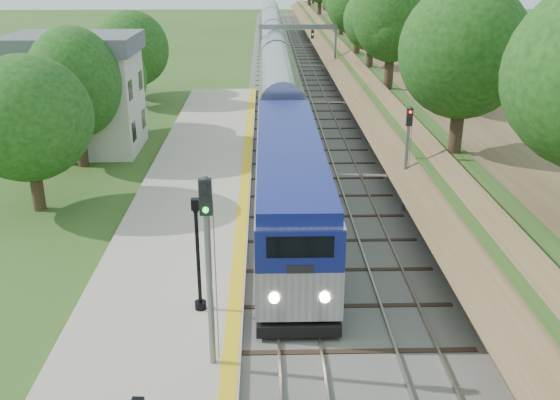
{
  "coord_description": "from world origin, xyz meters",
  "views": [
    {
      "loc": [
        -1.13,
        -12.97,
        12.73
      ],
      "look_at": [
        -0.5,
        12.56,
        2.8
      ],
      "focal_mm": 40.0,
      "sensor_mm": 36.0,
      "label": 1
    }
  ],
  "objects_px": {
    "train": "(275,60)",
    "signal_platform": "(208,253)",
    "station_building": "(78,93)",
    "signal_gantry": "(298,38)",
    "lamppost_far": "(198,261)",
    "signal_farside": "(407,148)"
  },
  "relations": [
    {
      "from": "train",
      "to": "signal_platform",
      "type": "bearing_deg",
      "value": -93.2
    },
    {
      "from": "station_building",
      "to": "signal_gantry",
      "type": "bearing_deg",
      "value": 56.62
    },
    {
      "from": "station_building",
      "to": "signal_platform",
      "type": "relative_size",
      "value": 1.33
    },
    {
      "from": "train",
      "to": "signal_platform",
      "type": "xyz_separation_m",
      "value": [
        -2.9,
        -51.84,
        2.03
      ]
    },
    {
      "from": "station_building",
      "to": "train",
      "type": "relative_size",
      "value": 0.08
    },
    {
      "from": "lamppost_far",
      "to": "signal_gantry",
      "type": "bearing_deg",
      "value": 82.68
    },
    {
      "from": "signal_platform",
      "to": "lamppost_far",
      "type": "bearing_deg",
      "value": 102.07
    },
    {
      "from": "station_building",
      "to": "signal_gantry",
      "type": "height_order",
      "value": "station_building"
    },
    {
      "from": "lamppost_far",
      "to": "signal_platform",
      "type": "bearing_deg",
      "value": -77.93
    },
    {
      "from": "signal_gantry",
      "to": "signal_platform",
      "type": "relative_size",
      "value": 1.3
    },
    {
      "from": "station_building",
      "to": "lamppost_far",
      "type": "xyz_separation_m",
      "value": [
        10.38,
        -22.45,
        -1.72
      ]
    },
    {
      "from": "signal_gantry",
      "to": "lamppost_far",
      "type": "height_order",
      "value": "signal_gantry"
    },
    {
      "from": "train",
      "to": "signal_platform",
      "type": "height_order",
      "value": "signal_platform"
    },
    {
      "from": "signal_gantry",
      "to": "signal_platform",
      "type": "xyz_separation_m",
      "value": [
        -5.37,
        -50.82,
        -0.46
      ]
    },
    {
      "from": "station_building",
      "to": "signal_farside",
      "type": "relative_size",
      "value": 1.53
    },
    {
      "from": "signal_platform",
      "to": "train",
      "type": "bearing_deg",
      "value": 86.8
    },
    {
      "from": "station_building",
      "to": "signal_farside",
      "type": "xyz_separation_m",
      "value": [
        20.2,
        -12.2,
        -0.53
      ]
    },
    {
      "from": "signal_gantry",
      "to": "signal_farside",
      "type": "relative_size",
      "value": 1.49
    },
    {
      "from": "signal_platform",
      "to": "signal_farside",
      "type": "xyz_separation_m",
      "value": [
        9.1,
        13.62,
        -0.79
      ]
    },
    {
      "from": "station_building",
      "to": "signal_platform",
      "type": "bearing_deg",
      "value": -66.75
    },
    {
      "from": "train",
      "to": "signal_farside",
      "type": "xyz_separation_m",
      "value": [
        6.2,
        -38.22,
        1.23
      ]
    },
    {
      "from": "signal_gantry",
      "to": "signal_platform",
      "type": "bearing_deg",
      "value": -96.03
    }
  ]
}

